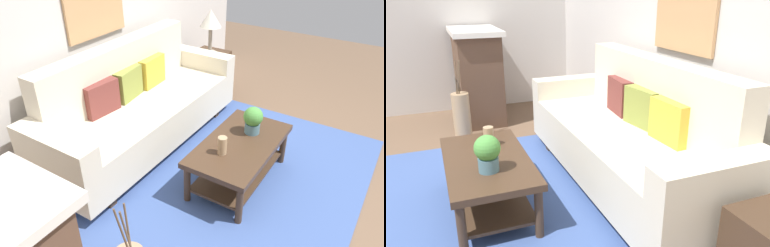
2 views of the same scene
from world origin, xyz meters
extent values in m
plane|color=brown|center=(0.00, 0.00, 0.00)|extent=(9.65, 9.65, 0.00)
cube|color=silver|center=(0.00, 2.23, 1.35)|extent=(5.65, 0.10, 2.70)
cube|color=silver|center=(-2.87, 0.59, 1.35)|extent=(0.10, 5.18, 2.70)
cube|color=#3D5693|center=(0.00, 0.50, 0.01)|extent=(2.82, 2.13, 0.01)
cube|color=beige|center=(-0.01, 1.63, 0.32)|extent=(2.05, 0.84, 0.40)
cube|color=beige|center=(-0.01, 1.95, 0.80)|extent=(2.05, 0.20, 0.56)
cube|color=beige|center=(-1.14, 1.63, 0.42)|extent=(0.20, 0.84, 0.60)
cube|color=beige|center=(1.11, 1.63, 0.42)|extent=(0.20, 0.84, 0.60)
cube|color=#422D1E|center=(-0.94, 1.63, 0.06)|extent=(0.08, 0.74, 0.12)
cube|color=#422D1E|center=(0.91, 1.63, 0.06)|extent=(0.08, 0.74, 0.12)
cube|color=brown|center=(-0.40, 1.82, 0.68)|extent=(0.37, 0.15, 0.32)
cube|color=olive|center=(-0.01, 1.82, 0.68)|extent=(0.37, 0.17, 0.32)
cube|color=gold|center=(0.38, 1.82, 0.68)|extent=(0.37, 0.14, 0.32)
cube|color=#422D1E|center=(-0.04, 0.52, 0.41)|extent=(1.10, 0.60, 0.05)
cube|color=#422D1E|center=(-0.04, 0.52, 0.12)|extent=(0.98, 0.50, 0.02)
cylinder|color=#422D1E|center=(-0.53, 0.27, 0.19)|extent=(0.06, 0.06, 0.38)
cylinder|color=#422D1E|center=(0.45, 0.27, 0.19)|extent=(0.06, 0.06, 0.38)
cylinder|color=#422D1E|center=(-0.53, 0.77, 0.19)|extent=(0.06, 0.06, 0.38)
cylinder|color=#422D1E|center=(0.45, 0.77, 0.19)|extent=(0.06, 0.06, 0.38)
cylinder|color=tan|center=(-0.27, 0.58, 0.51)|extent=(0.08, 0.08, 0.16)
cylinder|color=slate|center=(0.18, 0.50, 0.48)|extent=(0.14, 0.14, 0.10)
sphere|color=#498E3D|center=(0.18, 0.50, 0.60)|extent=(0.18, 0.18, 0.18)
cube|color=brown|center=(-2.27, 0.78, 0.55)|extent=(0.90, 0.50, 1.10)
cube|color=black|center=(-2.27, 0.53, 0.30)|extent=(0.52, 0.02, 0.44)
cube|color=silver|center=(-2.27, 0.78, 1.13)|extent=(1.02, 0.58, 0.06)
cylinder|color=tan|center=(-1.58, 0.49, 0.27)|extent=(0.19, 0.19, 0.55)
cylinder|color=brown|center=(-1.56, 0.49, 0.73)|extent=(0.03, 0.05, 0.36)
cylinder|color=brown|center=(-1.59, 0.51, 0.73)|extent=(0.05, 0.05, 0.36)
cylinder|color=brown|center=(-1.59, 0.47, 0.73)|extent=(0.05, 0.04, 0.36)
cube|color=tan|center=(-0.01, 2.16, 1.44)|extent=(0.75, 0.03, 0.63)
camera|label=1|loc=(-2.57, -0.58, 2.27)|focal=34.30mm
camera|label=2|loc=(2.57, 0.19, 1.61)|focal=35.32mm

